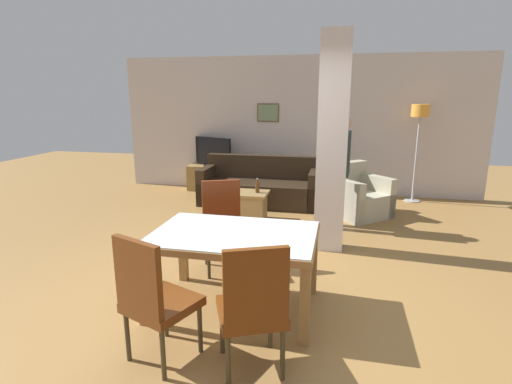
% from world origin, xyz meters
% --- Properties ---
extents(ground_plane, '(18.00, 18.00, 0.00)m').
position_xyz_m(ground_plane, '(0.00, 0.00, 0.00)').
color(ground_plane, olive).
extents(back_wall, '(7.20, 0.09, 2.70)m').
position_xyz_m(back_wall, '(-0.00, 4.77, 1.35)').
color(back_wall, beige).
rests_on(back_wall, ground_plane).
extents(divider_pillar, '(0.36, 0.30, 2.70)m').
position_xyz_m(divider_pillar, '(0.80, 1.72, 1.35)').
color(divider_pillar, beige).
rests_on(divider_pillar, ground_plane).
extents(dining_table, '(1.48, 0.98, 0.74)m').
position_xyz_m(dining_table, '(0.00, 0.00, 0.59)').
color(dining_table, olive).
rests_on(dining_table, ground_plane).
extents(dining_chair_near_left, '(0.60, 0.60, 1.01)m').
position_xyz_m(dining_chair_near_left, '(-0.36, -0.89, 0.54)').
color(dining_chair_near_left, '#5E2E11').
rests_on(dining_chair_near_left, ground_plane).
extents(dining_chair_far_left, '(0.60, 0.60, 1.01)m').
position_xyz_m(dining_chair_far_left, '(-0.37, 0.85, 0.54)').
color(dining_chair_far_left, '#62260E').
rests_on(dining_chair_far_left, ground_plane).
extents(dining_chair_near_right, '(0.60, 0.60, 1.01)m').
position_xyz_m(dining_chair_near_right, '(0.37, -0.86, 0.54)').
color(dining_chair_near_right, '#5F2B0C').
rests_on(dining_chair_near_right, ground_plane).
extents(sofa, '(2.13, 0.88, 0.85)m').
position_xyz_m(sofa, '(-0.52, 3.69, 0.29)').
color(sofa, black).
rests_on(sofa, ground_plane).
extents(armchair, '(1.19, 1.19, 0.85)m').
position_xyz_m(armchair, '(1.19, 3.29, 0.29)').
color(armchair, '#B7B195').
rests_on(armchair, ground_plane).
extents(coffee_table, '(0.76, 0.50, 0.45)m').
position_xyz_m(coffee_table, '(-0.57, 2.68, 0.23)').
color(coffee_table, olive).
rests_on(coffee_table, ground_plane).
extents(bottle, '(0.06, 0.06, 0.23)m').
position_xyz_m(bottle, '(-0.35, 2.68, 0.54)').
color(bottle, '#4C2D14').
rests_on(bottle, coffee_table).
extents(tv_stand, '(1.05, 0.40, 0.52)m').
position_xyz_m(tv_stand, '(-1.67, 4.49, 0.26)').
color(tv_stand, olive).
rests_on(tv_stand, ground_plane).
extents(tv_screen, '(0.85, 0.38, 0.59)m').
position_xyz_m(tv_screen, '(-1.67, 4.49, 0.81)').
color(tv_screen, black).
rests_on(tv_screen, tv_stand).
extents(floor_lamp, '(0.32, 0.32, 1.79)m').
position_xyz_m(floor_lamp, '(2.26, 4.43, 1.50)').
color(floor_lamp, '#B7B7BC').
rests_on(floor_lamp, ground_plane).
extents(standing_person, '(0.24, 0.39, 1.67)m').
position_xyz_m(standing_person, '(0.93, 2.58, 0.96)').
color(standing_person, navy).
rests_on(standing_person, ground_plane).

